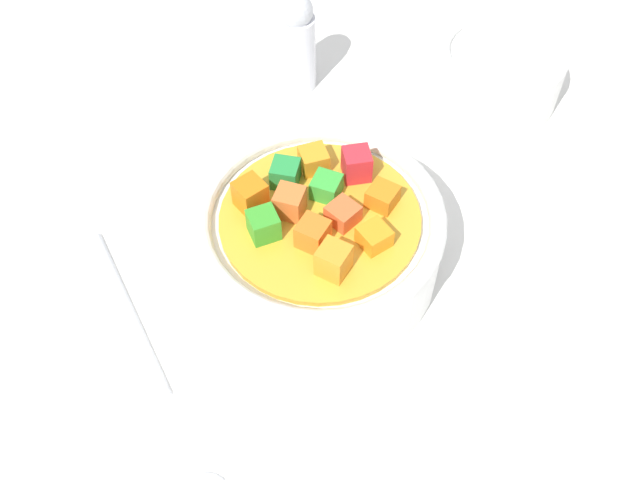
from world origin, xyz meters
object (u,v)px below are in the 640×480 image
(spoon, at_px, (167,397))
(side_bowl_small, at_px, (499,73))
(soup_bowl_main, at_px, (320,238))
(pepper_shaker, at_px, (297,42))

(spoon, relative_size, side_bowl_small, 1.87)
(soup_bowl_main, bearing_deg, pepper_shaker, 17.77)
(pepper_shaker, bearing_deg, soup_bowl_main, -162.23)
(side_bowl_small, relative_size, pepper_shaker, 1.16)
(side_bowl_small, distance_m, pepper_shaker, 0.16)
(soup_bowl_main, relative_size, spoon, 0.85)
(soup_bowl_main, distance_m, side_bowl_small, 0.21)
(soup_bowl_main, xyz_separation_m, spoon, (-0.11, 0.07, -0.03))
(soup_bowl_main, xyz_separation_m, side_bowl_small, (0.19, -0.10, -0.01))
(side_bowl_small, xyz_separation_m, pepper_shaker, (-0.02, 0.16, 0.02))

